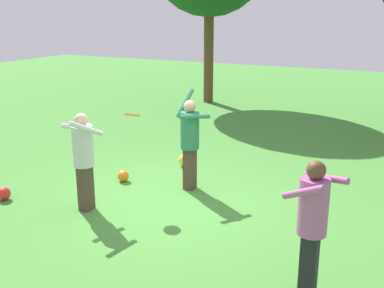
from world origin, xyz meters
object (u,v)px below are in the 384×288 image
Objects in this scene: person_catcher at (83,154)px; ball_orange at (123,176)px; person_thrower at (190,137)px; ball_yellow at (185,160)px; person_bystander at (313,217)px; frisbee at (132,115)px; ball_red at (4,194)px.

person_catcher is 7.57× the size of ball_orange.
person_thrower reaches higher than ball_yellow.
ball_orange is (-1.33, -0.25, -0.89)m from person_thrower.
person_bystander is 5.68× the size of frisbee.
person_bystander is 4.69m from ball_orange.
person_bystander is at bearing -23.73° from frisbee.
frisbee is 1.69m from ball_orange.
ball_orange is at bearing 40.86° from person_catcher.
person_bystander reaches higher than ball_red.
ball_yellow is (-0.03, 1.98, -1.38)m from frisbee.
person_catcher is 1.00× the size of person_bystander.
ball_orange is (-0.68, 0.63, -1.41)m from frisbee.
frisbee is 2.69m from ball_red.
person_catcher is (-1.12, -1.62, -0.02)m from person_thrower.
person_bystander is 4.96m from ball_yellow.
person_catcher is 6.09× the size of ball_yellow.
person_catcher is 2.89m from ball_yellow.
person_catcher is at bearing 11.83° from ball_red.
frisbee is 2.42m from ball_yellow.
person_thrower reaches higher than person_catcher.
person_bystander is 7.54× the size of ball_orange.
ball_red is 2.17m from ball_orange.
ball_orange is (1.35, 1.70, -0.01)m from ball_red.
ball_yellow is at bearing -21.63° from person_bystander.
person_thrower is 1.97m from person_catcher.
ball_red reaches higher than ball_orange.
person_catcher reaches higher than ball_yellow.
person_catcher is 3.95m from person_bystander.
ball_red is (-2.03, -1.08, -1.40)m from frisbee.
ball_red is at bearing -17.36° from person_thrower.
ball_orange is at bearing 137.43° from frisbee.
frisbee reaches higher than ball_orange.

